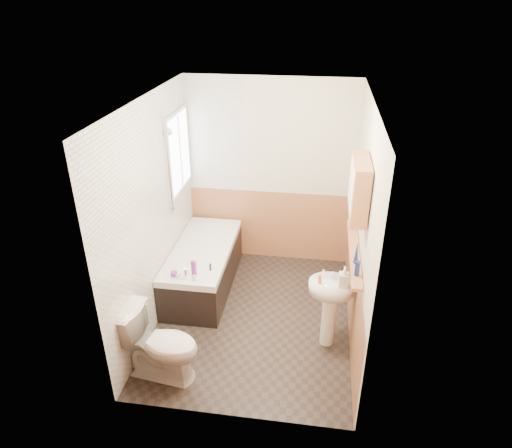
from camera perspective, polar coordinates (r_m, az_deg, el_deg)
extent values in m
plane|color=black|center=(5.45, -0.24, -11.53)|extent=(2.80, 2.80, 0.00)
plane|color=white|center=(4.33, -0.30, 15.11)|extent=(2.80, 2.80, 0.00)
cube|color=beige|center=(6.04, 1.76, 6.31)|extent=(2.20, 0.02, 2.50)
cube|color=beige|center=(3.58, -3.70, -10.01)|extent=(2.20, 0.02, 2.50)
cube|color=beige|center=(5.03, -12.87, 1.08)|extent=(0.02, 2.80, 2.50)
cube|color=beige|center=(4.74, 13.12, -0.66)|extent=(0.02, 2.80, 2.50)
cube|color=#B6734B|center=(5.13, 11.99, -8.06)|extent=(0.01, 2.80, 1.00)
cube|color=#B6734B|center=(4.10, -3.31, -18.18)|extent=(2.20, 0.01, 1.00)
cube|color=#B6734B|center=(6.33, 1.64, -0.11)|extent=(2.20, 0.01, 1.00)
cube|color=white|center=(5.02, -12.63, 1.07)|extent=(0.01, 2.80, 2.50)
cube|color=white|center=(5.98, -5.25, 11.05)|extent=(0.75, 0.01, 1.50)
cube|color=white|center=(5.69, -9.59, 8.89)|extent=(0.03, 0.79, 0.99)
cube|color=white|center=(5.69, -9.47, 8.89)|extent=(0.01, 0.70, 0.90)
cube|color=white|center=(5.69, -9.46, 8.89)|extent=(0.01, 0.04, 0.90)
cube|color=black|center=(5.85, -6.57, -5.68)|extent=(0.70, 1.60, 0.49)
cube|color=white|center=(5.70, -6.73, -3.27)|extent=(0.70, 1.60, 0.08)
cube|color=white|center=(5.70, -6.72, -3.36)|extent=(0.56, 1.46, 0.04)
cylinder|color=silver|center=(5.07, -8.77, -6.20)|extent=(0.04, 0.04, 0.14)
sphere|color=silver|center=(5.12, -9.72, -6.38)|extent=(0.06, 0.06, 0.06)
sphere|color=silver|center=(5.07, -7.76, -6.58)|extent=(0.06, 0.06, 0.06)
cylinder|color=silver|center=(5.27, -10.90, 7.22)|extent=(0.02, 0.02, 1.16)
cylinder|color=silver|center=(5.48, -10.42, 1.98)|extent=(0.04, 0.04, 0.02)
cylinder|color=silver|center=(5.12, -11.44, 12.82)|extent=(0.04, 0.04, 0.02)
cylinder|color=silver|center=(5.14, -10.75, 11.26)|extent=(0.06, 0.08, 0.09)
imported|color=white|center=(4.63, -11.85, -14.52)|extent=(0.82, 0.53, 0.75)
cylinder|color=white|center=(4.97, 9.03, -11.61)|extent=(0.15, 0.15, 0.64)
ellipsoid|color=white|center=(4.73, 9.39, -7.77)|extent=(0.46, 0.37, 0.12)
cylinder|color=silver|center=(4.75, 8.41, -6.12)|extent=(0.03, 0.03, 0.08)
cylinder|color=silver|center=(4.75, 10.55, -6.26)|extent=(0.03, 0.03, 0.08)
cylinder|color=silver|center=(4.72, 9.50, -6.04)|extent=(0.02, 0.11, 0.09)
cube|color=#B6734B|center=(4.68, 12.16, -3.30)|extent=(0.10, 1.36, 0.03)
cube|color=#B6734B|center=(4.27, 12.82, 4.37)|extent=(0.15, 0.60, 0.54)
cube|color=silver|center=(4.13, 11.90, 3.66)|extent=(0.01, 0.23, 0.41)
cube|color=silver|center=(4.40, 11.75, 5.17)|extent=(0.01, 0.23, 0.41)
cylinder|color=navy|center=(4.24, 12.54, -5.45)|extent=(0.05, 0.05, 0.15)
cone|color=navy|center=(4.40, 12.47, -3.45)|extent=(0.05, 0.05, 0.24)
cylinder|color=black|center=(5.07, 11.98, -0.33)|extent=(0.07, 0.07, 0.04)
imported|color=silver|center=(4.63, 10.87, -7.10)|extent=(0.10, 0.22, 0.10)
cylinder|color=orange|center=(4.63, 7.99, -6.85)|extent=(0.05, 0.05, 0.10)
cube|color=purple|center=(5.12, -7.78, -5.50)|extent=(0.06, 0.05, 0.18)
cylinder|color=purple|center=(5.18, -10.20, -6.15)|extent=(0.09, 0.09, 0.05)
cylinder|color=navy|center=(5.21, -5.72, -5.37)|extent=(0.04, 0.04, 0.08)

